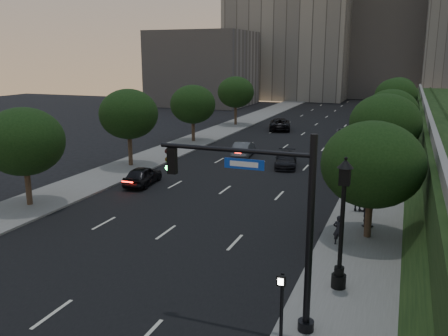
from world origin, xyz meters
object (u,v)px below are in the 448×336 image
at_px(traffic_signal_mast, 278,230).
at_px(sedan_mid_left, 244,149).
at_px(sedan_far_left, 280,124).
at_px(sedan_near_left, 143,176).
at_px(sedan_near_right, 286,160).
at_px(sedan_far_right, 347,135).
at_px(pedestrian_a, 339,230).
at_px(pedestrian_b, 367,212).
at_px(pedestrian_c, 358,197).
at_px(street_lamp, 342,230).

xyz_separation_m(traffic_signal_mast, sedan_mid_left, (-10.51, 27.49, -2.95)).
bearing_deg(sedan_mid_left, sedan_far_left, -93.02).
relative_size(sedan_near_left, sedan_near_right, 0.95).
height_order(sedan_far_right, pedestrian_a, pedestrian_a).
bearing_deg(sedan_far_right, sedan_near_right, -122.65).
bearing_deg(pedestrian_a, pedestrian_b, -101.05).
relative_size(sedan_near_right, sedan_far_right, 0.97).
height_order(sedan_near_right, sedan_far_right, sedan_far_right).
bearing_deg(traffic_signal_mast, pedestrian_a, 82.65).
bearing_deg(pedestrian_c, pedestrian_b, 100.56).
xyz_separation_m(street_lamp, sedan_near_right, (-7.36, 20.97, -1.99)).
bearing_deg(traffic_signal_mast, sedan_far_right, 93.38).
bearing_deg(pedestrian_b, sedan_near_right, -61.85).
height_order(sedan_mid_left, sedan_near_right, sedan_mid_left).
distance_m(traffic_signal_mast, sedan_far_right, 39.44).
xyz_separation_m(sedan_far_left, pedestrian_b, (13.63, -33.58, 0.21)).
height_order(sedan_far_left, sedan_far_right, sedan_far_left).
bearing_deg(sedan_near_left, pedestrian_c, 170.08).
distance_m(street_lamp, pedestrian_b, 7.99).
bearing_deg(sedan_mid_left, traffic_signal_mast, 104.71).
xyz_separation_m(street_lamp, pedestrian_c, (-0.27, 10.41, -1.61)).
bearing_deg(pedestrian_a, sedan_far_left, -63.54).
relative_size(sedan_near_left, pedestrian_a, 2.76).
distance_m(sedan_far_right, pedestrian_b, 28.25).
distance_m(traffic_signal_mast, pedestrian_a, 8.68).
bearing_deg(pedestrian_b, sedan_far_left, -70.39).
xyz_separation_m(traffic_signal_mast, pedestrian_c, (1.44, 13.98, -2.65)).
relative_size(traffic_signal_mast, pedestrian_b, 4.16).
bearing_deg(pedestrian_a, sedan_far_right, -76.18).
relative_size(sedan_far_left, sedan_far_right, 1.23).
relative_size(sedan_far_left, pedestrian_b, 3.35).
height_order(sedan_near_left, sedan_near_right, sedan_near_left).
distance_m(sedan_mid_left, sedan_near_right, 5.69).
bearing_deg(sedan_near_left, sedan_far_right, -122.26).
distance_m(sedan_near_left, pedestrian_a, 16.72).
xyz_separation_m(street_lamp, sedan_mid_left, (-12.22, 23.92, -1.91)).
relative_size(sedan_far_left, sedan_near_right, 1.27).
xyz_separation_m(sedan_mid_left, pedestrian_b, (12.65, -16.11, 0.27)).
bearing_deg(pedestrian_b, sedan_far_right, -83.40).
distance_m(sedan_far_right, pedestrian_c, 25.57).
xyz_separation_m(sedan_mid_left, pedestrian_c, (11.95, -13.51, 0.31)).
bearing_deg(sedan_far_right, sedan_near_left, -136.00).
relative_size(sedan_mid_left, sedan_far_left, 0.78).
bearing_deg(sedan_far_right, street_lamp, -103.47).
height_order(sedan_mid_left, sedan_far_right, sedan_far_right).
height_order(sedan_far_right, pedestrian_b, pedestrian_b).
xyz_separation_m(sedan_near_right, pedestrian_c, (7.09, -10.56, 0.38)).
relative_size(traffic_signal_mast, pedestrian_a, 4.59).
xyz_separation_m(traffic_signal_mast, sedan_far_right, (-2.32, 39.27, -2.89)).
distance_m(sedan_far_left, pedestrian_a, 38.88).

